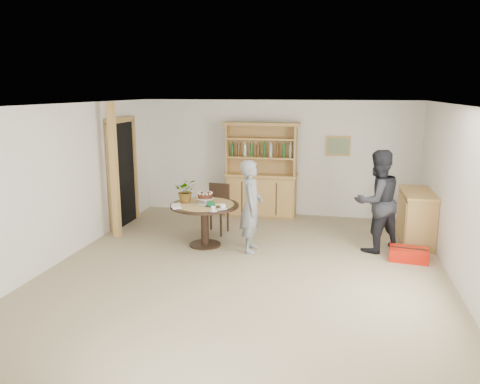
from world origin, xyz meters
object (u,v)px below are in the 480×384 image
hutch (261,185)px  sideboard (417,217)px  red_suitcase (409,254)px  dining_chair (217,205)px  dining_table (205,213)px  teen_boy (251,206)px  adult_person (377,201)px

hutch → sideboard: 3.29m
red_suitcase → dining_chair: bearing=172.7°
dining_table → teen_boy: (0.85, -0.10, 0.18)m
hutch → teen_boy: (0.21, -2.30, 0.10)m
hutch → dining_chair: (-0.63, -1.37, -0.15)m
dining_table → dining_chair: size_ratio=1.27×
sideboard → dining_table: sideboard is taller
dining_chair → red_suitcase: size_ratio=1.47×
dining_chair → teen_boy: (0.84, -0.93, 0.25)m
sideboard → teen_boy: bearing=-159.5°
adult_person → red_suitcase: 1.00m
dining_table → teen_boy: bearing=-6.7°
hutch → dining_table: bearing=-106.2°
sideboard → red_suitcase: (-0.24, -1.00, -0.37)m
hutch → adult_person: (2.28, -1.86, 0.18)m
sideboard → dining_table: bearing=-165.4°
dining_table → teen_boy: 0.88m
dining_chair → red_suitcase: bearing=-6.1°
dining_chair → hutch: bearing=73.4°
teen_boy → red_suitcase: teen_boy is taller
hutch → red_suitcase: (2.80, -2.24, -0.59)m
sideboard → dining_table: 3.81m
hutch → sideboard: bearing=-22.2°
hutch → dining_table: (-0.64, -2.20, -0.08)m
red_suitcase → adult_person: bearing=150.7°
dining_table → red_suitcase: (3.44, -0.04, -0.50)m
dining_chair → teen_boy: teen_boy is taller
red_suitcase → sideboard: bearing=83.3°
dining_table → teen_boy: teen_boy is taller
teen_boy → adult_person: adult_person is taller
sideboard → red_suitcase: 1.09m
dining_table → red_suitcase: dining_table is taller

